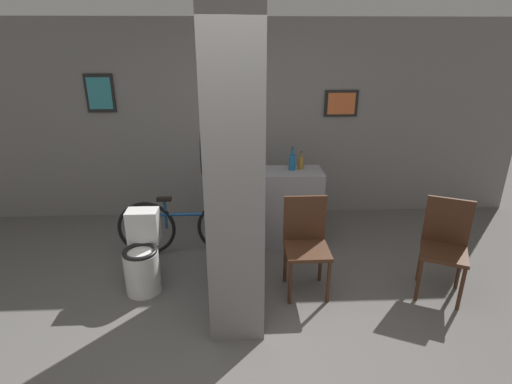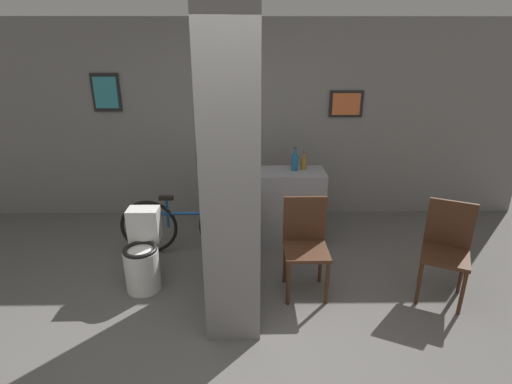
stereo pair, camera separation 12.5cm
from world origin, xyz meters
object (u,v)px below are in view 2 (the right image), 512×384
at_px(chair_by_doorway, 446,246).
at_px(bicycle, 188,226).
at_px(bottle_tall, 295,162).
at_px(chair_near_pillar, 305,241).
at_px(toilet, 143,256).

relative_size(chair_by_doorway, bicycle, 0.61).
relative_size(bicycle, bottle_tall, 5.43).
height_order(chair_near_pillar, bicycle, chair_near_pillar).
bearing_deg(chair_by_doorway, chair_near_pillar, -159.47).
relative_size(toilet, chair_by_doorway, 0.82).
distance_m(toilet, bicycle, 0.75).
relative_size(toilet, chair_near_pillar, 0.82).
xyz_separation_m(chair_near_pillar, chair_by_doorway, (1.32, -0.11, 0.00)).
relative_size(chair_near_pillar, bottle_tall, 3.30).
relative_size(chair_by_doorway, bottle_tall, 3.30).
bearing_deg(bicycle, chair_near_pillar, -30.41).
distance_m(toilet, bottle_tall, 1.97).
height_order(toilet, bottle_tall, bottle_tall).
height_order(chair_by_doorway, bicycle, chair_by_doorway).
bearing_deg(chair_by_doorway, bottle_tall, 164.92).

